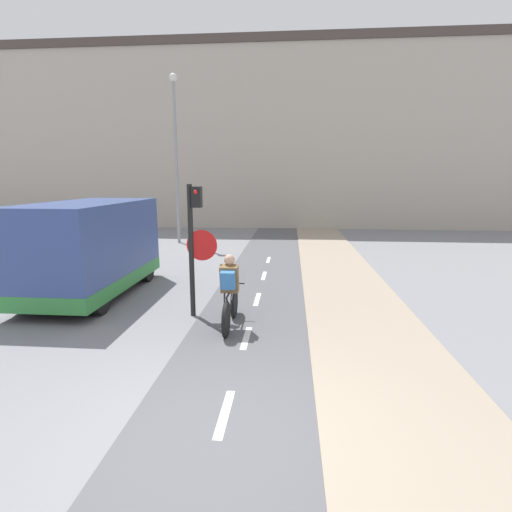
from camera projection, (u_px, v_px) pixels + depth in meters
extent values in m
plane|color=gray|center=(218.00, 440.00, 4.67)|extent=(120.00, 120.00, 0.00)
cube|color=#56565B|center=(218.00, 439.00, 4.67)|extent=(2.36, 60.00, 0.02)
cube|color=white|center=(225.00, 413.00, 5.15)|extent=(0.12, 1.10, 0.00)
cube|color=white|center=(246.00, 338.00, 7.60)|extent=(0.12, 1.10, 0.00)
cube|color=white|center=(257.00, 299.00, 10.04)|extent=(0.12, 1.10, 0.00)
cube|color=white|center=(264.00, 276.00, 12.49)|extent=(0.12, 1.10, 0.00)
cube|color=white|center=(268.00, 260.00, 14.93)|extent=(0.12, 1.10, 0.00)
cube|color=gray|center=(428.00, 449.00, 4.46)|extent=(2.40, 60.00, 0.05)
cube|color=#B2A899|center=(280.00, 143.00, 25.92)|extent=(60.00, 5.00, 10.63)
cube|color=#473D38|center=(281.00, 50.00, 24.86)|extent=(60.00, 5.20, 0.50)
cylinder|color=black|center=(191.00, 252.00, 8.65)|extent=(0.11, 0.11, 2.89)
cube|color=black|center=(197.00, 197.00, 8.42)|extent=(0.20, 0.20, 0.44)
sphere|color=red|center=(195.00, 192.00, 8.29)|extent=(0.09, 0.09, 0.09)
cone|color=red|center=(202.00, 245.00, 8.60)|extent=(0.67, 0.01, 0.67)
cone|color=silver|center=(202.00, 245.00, 8.60)|extent=(0.60, 0.02, 0.60)
cylinder|color=gray|center=(176.00, 164.00, 18.43)|extent=(0.14, 0.14, 7.32)
sphere|color=silver|center=(173.00, 77.00, 17.71)|extent=(0.36, 0.36, 0.36)
cylinder|color=black|center=(226.00, 320.00, 7.66)|extent=(0.07, 0.69, 0.69)
cylinder|color=black|center=(234.00, 302.00, 8.74)|extent=(0.07, 0.69, 0.69)
cylinder|color=black|center=(232.00, 299.00, 8.37)|extent=(0.04, 0.71, 0.43)
cylinder|color=black|center=(228.00, 306.00, 7.86)|extent=(0.04, 0.37, 0.45)
cylinder|color=black|center=(230.00, 291.00, 8.16)|extent=(0.04, 1.03, 0.07)
cylinder|color=black|center=(228.00, 316.00, 7.86)|extent=(0.04, 0.42, 0.05)
cylinder|color=black|center=(234.00, 283.00, 8.66)|extent=(0.46, 0.03, 0.03)
cube|color=brown|center=(229.00, 279.00, 7.99)|extent=(0.36, 0.31, 0.59)
sphere|color=tan|center=(229.00, 260.00, 7.95)|extent=(0.22, 0.22, 0.22)
cylinder|color=#232328|center=(225.00, 300.00, 8.04)|extent=(0.04, 0.07, 0.43)
cylinder|color=#232328|center=(234.00, 301.00, 8.03)|extent=(0.04, 0.07, 0.43)
cube|color=#3370B2|center=(228.00, 280.00, 7.81)|extent=(0.28, 0.23, 0.39)
cube|color=#334784|center=(90.00, 245.00, 10.27)|extent=(2.03, 4.58, 2.18)
cube|color=#33843D|center=(93.00, 279.00, 10.44)|extent=(2.04, 4.59, 0.36)
cube|color=black|center=(125.00, 221.00, 12.42)|extent=(1.83, 0.04, 0.70)
cylinder|color=black|center=(88.00, 269.00, 11.99)|extent=(0.18, 0.70, 0.70)
cylinder|color=black|center=(147.00, 270.00, 11.84)|extent=(0.18, 0.70, 0.70)
cylinder|color=black|center=(23.00, 297.00, 9.08)|extent=(0.18, 0.70, 0.70)
cylinder|color=black|center=(100.00, 299.00, 8.92)|extent=(0.18, 0.70, 0.70)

